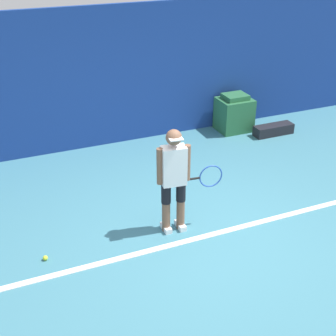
# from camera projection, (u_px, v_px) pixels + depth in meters

# --- Properties ---
(ground_plane) EXTENTS (24.00, 24.00, 0.00)m
(ground_plane) POSITION_uv_depth(u_px,v_px,m) (209.00, 234.00, 6.79)
(ground_plane) COLOR teal
(back_wall) EXTENTS (24.00, 0.10, 2.72)m
(back_wall) POSITION_uv_depth(u_px,v_px,m) (126.00, 76.00, 9.12)
(back_wall) COLOR navy
(back_wall) RESTS_ON ground_plane
(court_baseline) EXTENTS (21.60, 0.10, 0.01)m
(court_baseline) POSITION_uv_depth(u_px,v_px,m) (210.00, 235.00, 6.77)
(court_baseline) COLOR white
(court_baseline) RESTS_ON ground_plane
(tennis_player) EXTENTS (0.97, 0.30, 1.59)m
(tennis_player) POSITION_uv_depth(u_px,v_px,m) (175.00, 177.00, 6.51)
(tennis_player) COLOR brown
(tennis_player) RESTS_ON ground_plane
(tennis_ball) EXTENTS (0.07, 0.07, 0.07)m
(tennis_ball) POSITION_uv_depth(u_px,v_px,m) (45.00, 258.00, 6.26)
(tennis_ball) COLOR #D1E533
(tennis_ball) RESTS_ON ground_plane
(covered_chair) EXTENTS (0.70, 0.60, 0.81)m
(covered_chair) POSITION_uv_depth(u_px,v_px,m) (234.00, 113.00, 10.03)
(covered_chair) COLOR #28663D
(covered_chair) RESTS_ON ground_plane
(equipment_bag) EXTENTS (0.87, 0.28, 0.22)m
(equipment_bag) POSITION_uv_depth(u_px,v_px,m) (273.00, 130.00, 9.93)
(equipment_bag) COLOR black
(equipment_bag) RESTS_ON ground_plane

